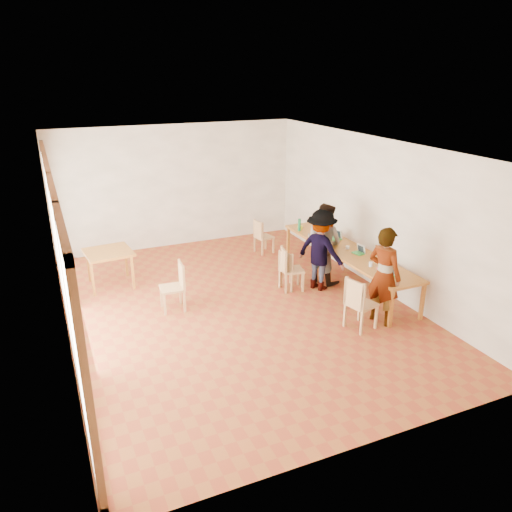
# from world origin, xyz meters

# --- Properties ---
(ground) EXTENTS (8.00, 8.00, 0.00)m
(ground) POSITION_xyz_m (0.00, 0.00, 0.00)
(ground) COLOR #9C5025
(ground) RESTS_ON ground
(wall_back) EXTENTS (6.00, 0.10, 3.00)m
(wall_back) POSITION_xyz_m (0.00, 4.00, 1.50)
(wall_back) COLOR white
(wall_back) RESTS_ON ground
(wall_front) EXTENTS (6.00, 0.10, 3.00)m
(wall_front) POSITION_xyz_m (0.00, -4.00, 1.50)
(wall_front) COLOR white
(wall_front) RESTS_ON ground
(wall_right) EXTENTS (0.10, 8.00, 3.00)m
(wall_right) POSITION_xyz_m (3.00, 0.00, 1.50)
(wall_right) COLOR white
(wall_right) RESTS_ON ground
(window_wall) EXTENTS (0.10, 8.00, 3.00)m
(window_wall) POSITION_xyz_m (-2.96, 0.00, 1.50)
(window_wall) COLOR white
(window_wall) RESTS_ON ground
(ceiling) EXTENTS (6.00, 8.00, 0.04)m
(ceiling) POSITION_xyz_m (0.00, 0.00, 3.02)
(ceiling) COLOR white
(ceiling) RESTS_ON wall_back
(communal_table) EXTENTS (0.80, 4.00, 0.75)m
(communal_table) POSITION_xyz_m (2.50, 0.19, 0.70)
(communal_table) COLOR #B46D28
(communal_table) RESTS_ON ground
(side_table) EXTENTS (0.90, 0.90, 0.75)m
(side_table) POSITION_xyz_m (-2.01, 2.04, 0.67)
(side_table) COLOR #B46D28
(side_table) RESTS_ON ground
(chair_near) EXTENTS (0.53, 0.53, 0.50)m
(chair_near) POSITION_xyz_m (1.58, -1.58, 0.58)
(chair_near) COLOR tan
(chair_near) RESTS_ON ground
(chair_mid) EXTENTS (0.49, 0.49, 0.47)m
(chair_mid) POSITION_xyz_m (1.25, 0.38, 0.54)
(chair_mid) COLOR tan
(chair_mid) RESTS_ON ground
(chair_far) EXTENTS (0.49, 0.49, 0.43)m
(chair_far) POSITION_xyz_m (1.27, 0.40, 0.50)
(chair_far) COLOR tan
(chair_far) RESTS_ON ground
(chair_empty) EXTENTS (0.45, 0.45, 0.44)m
(chair_empty) POSITION_xyz_m (1.63, 2.54, 0.50)
(chair_empty) COLOR tan
(chair_empty) RESTS_ON ground
(chair_spare) EXTENTS (0.45, 0.45, 0.48)m
(chair_spare) POSITION_xyz_m (-1.02, 0.42, 0.56)
(chair_spare) COLOR tan
(chair_spare) RESTS_ON ground
(person_near) EXTENTS (0.59, 0.74, 1.76)m
(person_near) POSITION_xyz_m (2.14, -1.51, 0.88)
(person_near) COLOR gray
(person_near) RESTS_ON ground
(person_mid) EXTENTS (0.93, 1.01, 1.69)m
(person_mid) POSITION_xyz_m (2.12, 0.48, 0.84)
(person_mid) COLOR gray
(person_mid) RESTS_ON ground
(person_far) EXTENTS (1.01, 1.23, 1.65)m
(person_far) POSITION_xyz_m (1.88, 0.18, 0.83)
(person_far) COLOR gray
(person_far) RESTS_ON ground
(laptop_near) EXTENTS (0.23, 0.26, 0.20)m
(laptop_near) POSITION_xyz_m (2.44, -1.26, 0.81)
(laptop_near) COLOR green
(laptop_near) RESTS_ON communal_table
(laptop_mid) EXTENTS (0.22, 0.24, 0.18)m
(laptop_mid) POSITION_xyz_m (2.60, -0.12, 0.80)
(laptop_mid) COLOR green
(laptop_mid) RESTS_ON communal_table
(laptop_far) EXTENTS (0.28, 0.30, 0.22)m
(laptop_far) POSITION_xyz_m (2.65, 0.85, 0.81)
(laptop_far) COLOR green
(laptop_far) RESTS_ON communal_table
(yellow_mug) EXTENTS (0.15, 0.15, 0.10)m
(yellow_mug) POSITION_xyz_m (2.24, 1.72, 0.80)
(yellow_mug) COLOR #FFF82E
(yellow_mug) RESTS_ON communal_table
(green_bottle) EXTENTS (0.07, 0.07, 0.28)m
(green_bottle) POSITION_xyz_m (2.19, 1.67, 0.89)
(green_bottle) COLOR #1A7643
(green_bottle) RESTS_ON communal_table
(clear_glass) EXTENTS (0.07, 0.07, 0.09)m
(clear_glass) POSITION_xyz_m (2.39, -0.79, 0.80)
(clear_glass) COLOR silver
(clear_glass) RESTS_ON communal_table
(condiment_cup) EXTENTS (0.08, 0.08, 0.06)m
(condiment_cup) POSITION_xyz_m (2.53, 0.21, 0.78)
(condiment_cup) COLOR white
(condiment_cup) RESTS_ON communal_table
(pink_phone) EXTENTS (0.05, 0.10, 0.01)m
(pink_phone) POSITION_xyz_m (2.44, -0.96, 0.76)
(pink_phone) COLOR #D04052
(pink_phone) RESTS_ON communal_table
(black_pouch) EXTENTS (0.16, 0.26, 0.09)m
(black_pouch) POSITION_xyz_m (2.30, 0.93, 0.80)
(black_pouch) COLOR black
(black_pouch) RESTS_ON communal_table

